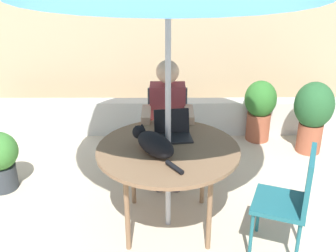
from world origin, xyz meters
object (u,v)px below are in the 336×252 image
Objects in this scene: laptop at (172,129)px; cat at (153,144)px; potted_plant_corner at (260,107)px; patio_table at (168,154)px; chair_occupied at (168,125)px; person_seated at (168,116)px; chair_empty at (293,196)px; potted_plant_near_fence at (313,112)px.

laptop is 0.34m from cat.
potted_plant_corner is (1.06, 1.43, -0.38)m from laptop.
cat is at bearing -145.03° from patio_table.
chair_occupied is 0.23m from person_seated.
cat is at bearing 165.26° from chair_empty.
person_seated is (0.00, -0.16, 0.17)m from chair_occupied.
chair_occupied is at bearing 93.20° from laptop.
potted_plant_near_fence is at bearing 14.64° from chair_occupied.
chair_empty is at bearing -94.95° from potted_plant_corner.
potted_plant_corner is at bearing 53.32° from laptop.
potted_plant_near_fence is at bearing 67.58° from chair_empty.
laptop is (0.04, -0.53, 0.11)m from person_seated.
patio_table is at bearing -90.00° from chair_occupied.
chair_empty reaches higher than patio_table.
chair_occupied is 1.06× the size of potted_plant_near_fence.
potted_plant_corner is (0.17, 2.01, -0.10)m from chair_empty.
laptop reaches higher than potted_plant_near_fence.
chair_empty is 1.10m from laptop.
chair_empty is 2.68× the size of laptop.
patio_table is at bearing -99.55° from laptop.
person_seated reaches higher than patio_table.
chair_empty is (0.93, -0.35, -0.16)m from patio_table.
chair_empty is 1.46m from person_seated.
laptop is at bearing 63.76° from cat.
laptop is 0.40× the size of potted_plant_near_fence.
chair_occupied reaches higher than patio_table.
potted_plant_corner is (1.10, 0.90, -0.27)m from person_seated.
person_seated is 0.86m from cat.
potted_plant_corner is (1.10, 1.66, -0.27)m from patio_table.
person_seated is 1.45m from potted_plant_corner.
chair_empty is 1.84m from potted_plant_near_fence.
chair_empty is at bearing -33.20° from laptop.
laptop reaches higher than potted_plant_corner.
potted_plant_near_fence is (1.63, 1.34, -0.20)m from patio_table.
potted_plant_corner is at bearing 55.00° from cat.
person_seated is (-0.93, 1.11, 0.17)m from chair_empty.
potted_plant_near_fence is 1.12× the size of potted_plant_corner.
person_seated is at bearing 129.83° from chair_empty.
cat is (-1.04, 0.27, 0.30)m from chair_empty.
chair_occupied is 1.58× the size of cat.
cat is 2.27m from potted_plant_near_fence.
patio_table is 1.29× the size of chair_empty.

